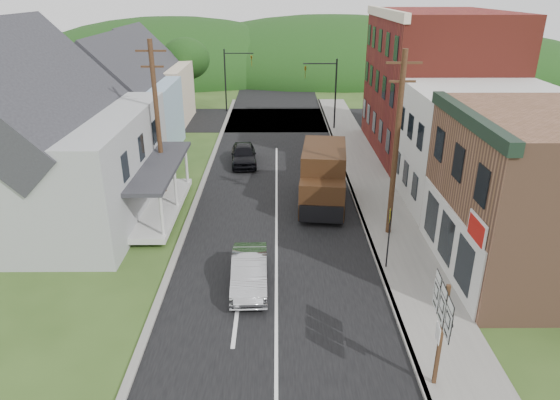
{
  "coord_description": "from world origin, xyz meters",
  "views": [
    {
      "loc": [
        0.05,
        -18.81,
        11.46
      ],
      "look_at": [
        0.18,
        2.79,
        2.2
      ],
      "focal_mm": 32.0,
      "sensor_mm": 36.0,
      "label": 1
    }
  ],
  "objects_px": {
    "delivery_van": "(323,177)",
    "dark_sedan": "(244,155)",
    "route_sign_cluster": "(441,321)",
    "silver_sedan": "(249,272)",
    "warning_sign": "(389,229)"
  },
  "relations": [
    {
      "from": "delivery_van",
      "to": "dark_sedan",
      "type": "bearing_deg",
      "value": 131.27
    },
    {
      "from": "dark_sedan",
      "to": "delivery_van",
      "type": "distance_m",
      "value": 8.63
    },
    {
      "from": "dark_sedan",
      "to": "route_sign_cluster",
      "type": "relative_size",
      "value": 1.18
    },
    {
      "from": "dark_sedan",
      "to": "route_sign_cluster",
      "type": "xyz_separation_m",
      "value": [
        7.14,
        -21.12,
        1.73
      ]
    },
    {
      "from": "silver_sedan",
      "to": "route_sign_cluster",
      "type": "height_order",
      "value": "route_sign_cluster"
    },
    {
      "from": "silver_sedan",
      "to": "warning_sign",
      "type": "bearing_deg",
      "value": 10.59
    },
    {
      "from": "silver_sedan",
      "to": "route_sign_cluster",
      "type": "relative_size",
      "value": 1.16
    },
    {
      "from": "route_sign_cluster",
      "to": "warning_sign",
      "type": "height_order",
      "value": "route_sign_cluster"
    },
    {
      "from": "route_sign_cluster",
      "to": "warning_sign",
      "type": "distance_m",
      "value": 6.97
    },
    {
      "from": "delivery_van",
      "to": "warning_sign",
      "type": "bearing_deg",
      "value": -66.69
    },
    {
      "from": "delivery_van",
      "to": "route_sign_cluster",
      "type": "distance_m",
      "value": 14.27
    },
    {
      "from": "silver_sedan",
      "to": "warning_sign",
      "type": "xyz_separation_m",
      "value": [
        5.89,
        1.29,
        1.29
      ]
    },
    {
      "from": "delivery_van",
      "to": "warning_sign",
      "type": "distance_m",
      "value": 7.45
    },
    {
      "from": "silver_sedan",
      "to": "dark_sedan",
      "type": "relative_size",
      "value": 0.98
    },
    {
      "from": "silver_sedan",
      "to": "warning_sign",
      "type": "distance_m",
      "value": 6.17
    }
  ]
}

